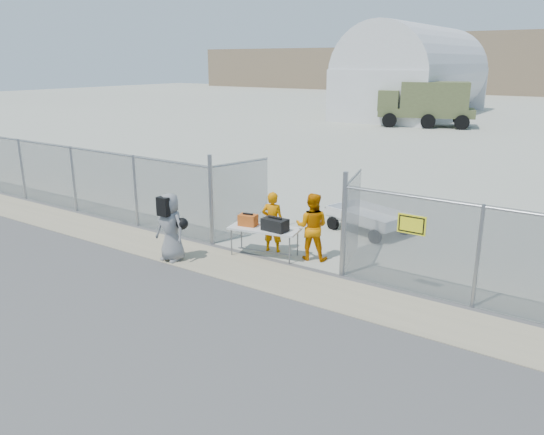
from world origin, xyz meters
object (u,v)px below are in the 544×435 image
Objects in this scene: security_worker_left at (273,222)px; utility_trailer at (368,220)px; security_worker_right at (312,227)px; visitor at (171,227)px; folding_table at (264,242)px.

security_worker_left is 3.32m from utility_trailer.
visitor is (-2.90, -2.06, 0.01)m from security_worker_right.
utility_trailer is at bearing 57.38° from visitor.
security_worker_right is 2.94m from utility_trailer.
utility_trailer is (0.27, 2.89, -0.51)m from security_worker_right.
security_worker_left is 1.14m from security_worker_right.
utility_trailer is at bearing -130.93° from security_worker_left.
security_worker_left is at bearing -98.36° from utility_trailer.
folding_table reaches higher than utility_trailer.
visitor is at bearing 32.53° from security_worker_left.
security_worker_right is at bearing 11.34° from folding_table.
security_worker_left is at bearing 48.21° from visitor.
security_worker_left is at bearing -14.22° from security_worker_right.
visitor reaches higher than security_worker_right.
utility_trailer is (3.17, 4.95, -0.51)m from visitor.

